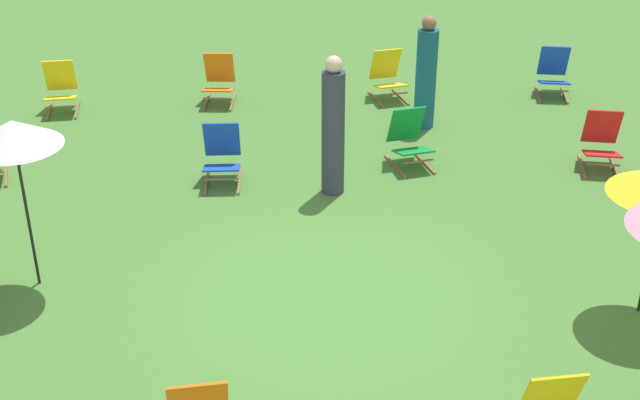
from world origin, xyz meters
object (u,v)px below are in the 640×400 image
object	(u,v)px
deckchair_5	(409,140)
umbrella_3	(13,134)
deckchair_1	(553,74)
person_1	(333,129)
deckchair_0	(219,81)
deckchair_11	(61,89)
deckchair_9	(222,156)
person_0	(426,76)
deckchair_2	(388,77)
deckchair_4	(601,143)

from	to	relation	value
deckchair_5	umbrella_3	distance (m)	5.48
deckchair_1	person_1	distance (m)	5.23
deckchair_0	deckchair_1	size ratio (longest dim) A/B	1.00
deckchair_5	deckchair_11	world-z (taller)	same
deckchair_0	umbrella_3	distance (m)	5.82
deckchair_9	person_0	size ratio (longest dim) A/B	0.48
deckchair_5	deckchair_1	bearing A→B (deg)	29.03
deckchair_0	umbrella_3	size ratio (longest dim) A/B	0.43
deckchair_2	person_0	distance (m)	1.38
deckchair_9	deckchair_11	xyz separation A→B (m)	(-2.67, 2.75, 0.00)
person_1	deckchair_9	bearing A→B (deg)	152.61
deckchair_11	person_1	xyz separation A→B (m)	(4.13, -3.16, 0.52)
deckchair_2	deckchair_11	world-z (taller)	same
deckchair_1	umbrella_3	xyz separation A→B (m)	(-7.35, -5.36, 1.41)
deckchair_0	deckchair_5	bearing A→B (deg)	-38.33
umbrella_3	deckchair_4	bearing A→B (deg)	19.37
umbrella_3	person_1	size ratio (longest dim) A/B	1.03
deckchair_5	person_1	size ratio (longest dim) A/B	0.46
deckchair_4	person_0	distance (m)	2.77
deckchair_4	deckchair_5	world-z (taller)	same
deckchair_2	person_1	size ratio (longest dim) A/B	0.45
deckchair_2	deckchair_4	size ratio (longest dim) A/B	1.00
deckchair_2	person_1	bearing A→B (deg)	-121.58
deckchair_0	deckchair_11	distance (m)	2.52
person_1	person_0	bearing A→B (deg)	41.78
deckchair_0	umbrella_3	world-z (taller)	umbrella_3
deckchair_4	umbrella_3	distance (m)	7.70
umbrella_3	person_1	world-z (taller)	umbrella_3
deckchair_0	deckchair_5	distance (m)	3.78
deckchair_1	deckchair_9	size ratio (longest dim) A/B	1.00
deckchair_1	deckchair_2	xyz separation A→B (m)	(-2.79, 0.02, 0.00)
deckchair_11	deckchair_0	bearing A→B (deg)	-0.95
person_0	person_1	world-z (taller)	person_1
deckchair_2	deckchair_4	world-z (taller)	same
deckchair_4	deckchair_11	xyz separation A→B (m)	(-7.89, 2.64, 0.00)
person_0	deckchair_2	bearing A→B (deg)	-31.56
deckchair_11	deckchair_5	bearing A→B (deg)	-30.20
person_1	deckchair_4	bearing A→B (deg)	-4.18
deckchair_5	deckchair_9	bearing A→B (deg)	174.88
umbrella_3	person_0	size ratio (longest dim) A/B	1.10
deckchair_4	person_0	bearing A→B (deg)	155.12
deckchair_9	person_1	xyz separation A→B (m)	(1.46, -0.40, 0.52)
deckchair_11	person_1	distance (m)	5.22
umbrella_3	deckchair_9	bearing A→B (deg)	51.30
deckchair_9	person_0	distance (m)	3.53
deckchair_0	person_1	world-z (taller)	person_1
deckchair_11	person_0	distance (m)	5.81
deckchair_4	deckchair_11	distance (m)	8.32
deckchair_9	deckchair_11	bearing A→B (deg)	135.33
deckchair_1	person_0	xyz separation A→B (m)	(-2.39, -1.22, 0.45)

